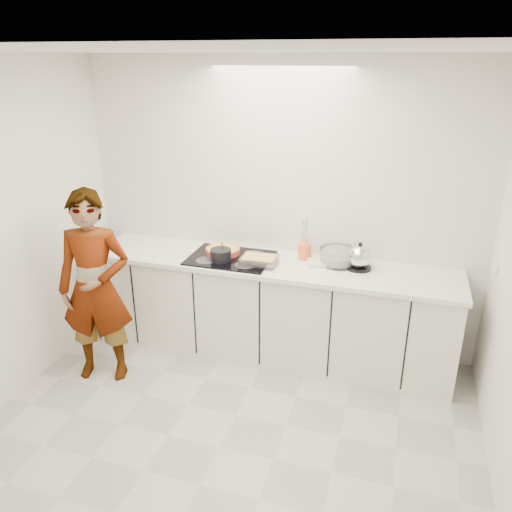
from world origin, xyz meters
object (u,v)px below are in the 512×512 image
(mixing_bowl, at_px, (338,257))
(utensil_crock, at_px, (305,251))
(kettle, at_px, (359,258))
(cook, at_px, (95,288))
(saucepan, at_px, (221,255))
(hob, at_px, (231,258))
(tart_dish, at_px, (223,250))
(baking_dish, at_px, (259,260))

(mixing_bowl, xyz_separation_m, utensil_crock, (-0.30, 0.04, 0.01))
(kettle, distance_m, cook, 2.19)
(kettle, bearing_deg, saucepan, -170.43)
(hob, height_order, tart_dish, tart_dish)
(hob, relative_size, tart_dish, 1.92)
(mixing_bowl, xyz_separation_m, kettle, (0.18, -0.05, 0.03))
(saucepan, height_order, cook, cook)
(saucepan, height_order, kettle, kettle)
(hob, xyz_separation_m, saucepan, (-0.06, -0.09, 0.06))
(kettle, bearing_deg, utensil_crock, 169.55)
(cook, bearing_deg, baking_dish, 13.58)
(saucepan, bearing_deg, kettle, 9.57)
(mixing_bowl, bearing_deg, baking_dish, -161.63)
(utensil_crock, relative_size, cook, 0.09)
(saucepan, bearing_deg, mixing_bowl, 14.25)
(hob, bearing_deg, cook, -141.96)
(tart_dish, bearing_deg, kettle, 1.75)
(saucepan, xyz_separation_m, kettle, (1.16, 0.20, 0.04))
(baking_dish, relative_size, kettle, 1.31)
(mixing_bowl, bearing_deg, tart_dish, -174.99)
(hob, bearing_deg, saucepan, -120.56)
(baking_dish, distance_m, cook, 1.37)
(tart_dish, relative_size, mixing_bowl, 0.99)
(baking_dish, distance_m, utensil_crock, 0.43)
(tart_dish, distance_m, saucepan, 0.17)
(tart_dish, xyz_separation_m, baking_dish, (0.38, -0.12, 0.00))
(baking_dish, height_order, mixing_bowl, mixing_bowl)
(utensil_crock, distance_m, cook, 1.79)
(mixing_bowl, height_order, cook, cook)
(saucepan, bearing_deg, hob, 59.44)
(tart_dish, xyz_separation_m, saucepan, (0.04, -0.16, 0.02))
(hob, height_order, cook, cook)
(hob, relative_size, baking_dish, 2.29)
(saucepan, bearing_deg, utensil_crock, 22.74)
(kettle, bearing_deg, cook, -157.99)
(baking_dish, bearing_deg, hob, 168.21)
(saucepan, height_order, mixing_bowl, saucepan)
(mixing_bowl, relative_size, utensil_crock, 2.63)
(hob, relative_size, kettle, 3.01)
(cook, bearing_deg, saucepan, 20.68)
(utensil_crock, height_order, cook, cook)
(hob, height_order, mixing_bowl, mixing_bowl)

